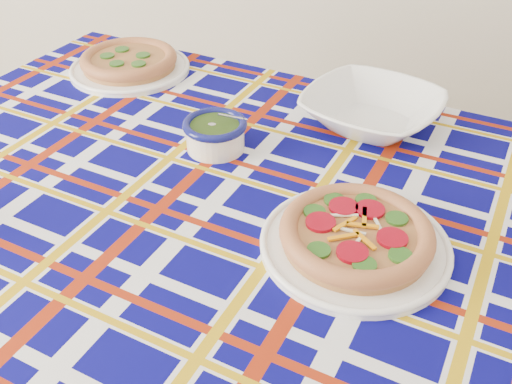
# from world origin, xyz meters

# --- Properties ---
(dining_table) EXTENTS (2.08, 1.73, 0.83)m
(dining_table) POSITION_xyz_m (0.52, 0.41, 0.75)
(dining_table) COLOR brown
(dining_table) RESTS_ON floor
(tablecloth) EXTENTS (2.12, 1.78, 0.12)m
(tablecloth) POSITION_xyz_m (0.52, 0.41, 0.78)
(tablecloth) COLOR #06055C
(tablecloth) RESTS_ON dining_table
(main_focaccia_plate) EXTENTS (0.46, 0.46, 0.07)m
(main_focaccia_plate) POSITION_xyz_m (0.69, 0.29, 0.87)
(main_focaccia_plate) COLOR #A36839
(main_focaccia_plate) RESTS_ON tablecloth
(pesto_bowl) EXTENTS (0.18, 0.18, 0.08)m
(pesto_bowl) POSITION_xyz_m (0.41, 0.61, 0.88)
(pesto_bowl) COLOR black
(pesto_bowl) RESTS_ON tablecloth
(serving_bowl) EXTENTS (0.43, 0.43, 0.08)m
(serving_bowl) POSITION_xyz_m (0.76, 0.74, 0.88)
(serving_bowl) COLOR white
(serving_bowl) RESTS_ON tablecloth
(second_focaccia_plate) EXTENTS (0.44, 0.44, 0.06)m
(second_focaccia_plate) POSITION_xyz_m (0.12, 1.00, 0.87)
(second_focaccia_plate) COLOR #A36839
(second_focaccia_plate) RESTS_ON tablecloth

